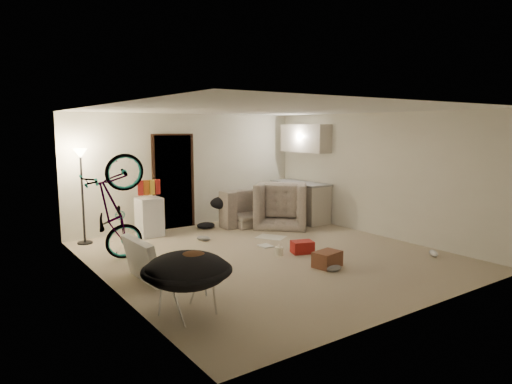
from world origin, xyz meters
TOP-DOWN VIEW (x-y plane):
  - floor at (0.00, 0.00)m, footprint 5.50×6.00m
  - ceiling at (0.00, 0.00)m, footprint 5.50×6.00m
  - wall_back at (0.00, 3.01)m, footprint 5.50×0.02m
  - wall_front at (0.00, -3.01)m, footprint 5.50×0.02m
  - wall_left at (-2.76, 0.00)m, footprint 0.02×6.00m
  - wall_right at (2.76, 0.00)m, footprint 0.02×6.00m
  - doorway at (-0.40, 2.97)m, footprint 0.85×0.10m
  - door_trim at (-0.40, 2.94)m, footprint 0.97×0.04m
  - floor_lamp at (-2.40, 2.65)m, footprint 0.28×0.28m
  - kitchen_counter at (2.43, 2.00)m, footprint 0.60×1.50m
  - counter_top at (2.43, 2.00)m, footprint 0.64×1.54m
  - kitchen_uppers at (2.56, 2.00)m, footprint 0.38×1.40m
  - sofa at (1.49, 2.45)m, footprint 2.11×0.85m
  - armchair at (1.76, 1.83)m, footprint 1.50×1.50m
  - bicycle at (-2.30, 1.13)m, footprint 1.88×0.94m
  - book_asset at (-1.82, -1.11)m, footprint 0.28×0.25m
  - mini_fridge at (-1.13, 2.55)m, footprint 0.47×0.47m
  - snack_box_0 at (-1.30, 2.55)m, footprint 0.11×0.09m
  - snack_box_1 at (-1.18, 2.55)m, footprint 0.10×0.07m
  - snack_box_2 at (-1.06, 2.55)m, footprint 0.10×0.07m
  - snack_box_3 at (-0.94, 2.55)m, footprint 0.10×0.07m
  - saucer_chair at (-2.30, -1.52)m, footprint 1.06×1.06m
  - hoodie at (-2.25, -1.55)m, footprint 0.61×0.58m
  - sofa_drape at (0.54, 2.45)m, footprint 0.56×0.47m
  - tv_box at (-2.30, -0.06)m, footprint 0.27×0.95m
  - drink_case_a at (0.38, -1.08)m, footprint 0.48×0.38m
  - drink_case_b at (0.58, -0.23)m, footprint 0.44×0.38m
  - juicer at (0.16, -0.11)m, footprint 0.14×0.14m
  - newspaper at (0.83, 1.02)m, footprint 0.65×0.69m
  - book_blue at (-1.02, 0.01)m, footprint 0.36×0.38m
  - book_white at (0.31, 0.48)m, footprint 0.22×0.28m
  - shoe_1 at (-0.44, 1.53)m, footprint 0.27×0.29m
  - shoe_3 at (0.30, -1.32)m, footprint 0.28×0.14m
  - shoe_4 at (2.30, -1.69)m, footprint 0.26×0.30m
  - clothes_lump_a at (-1.36, -0.20)m, footprint 0.66×0.58m
  - clothes_lump_b at (0.15, 2.52)m, footprint 0.49×0.45m
  - clothes_lump_c at (-1.69, -0.10)m, footprint 0.54×0.50m

SIDE VIEW (x-z plane):
  - floor at x=0.00m, z-range -0.02..0.00m
  - newspaper at x=0.83m, z-range 0.00..0.01m
  - book_asset at x=-1.82m, z-range 0.00..0.02m
  - book_white at x=0.31m, z-range 0.00..0.03m
  - book_blue at x=-1.02m, z-range 0.00..0.03m
  - shoe_3 at x=0.30m, z-range 0.00..0.10m
  - shoe_1 at x=-0.44m, z-range 0.00..0.11m
  - shoe_4 at x=2.30m, z-range 0.00..0.11m
  - clothes_lump_b at x=0.15m, z-range 0.00..0.13m
  - clothes_lump_c at x=-1.69m, z-range 0.00..0.14m
  - juicer at x=0.16m, z-range -0.02..0.19m
  - clothes_lump_a at x=-1.36m, z-range 0.00..0.20m
  - drink_case_b at x=0.58m, z-range 0.00..0.21m
  - drink_case_a at x=0.38m, z-range 0.00..0.25m
  - sofa at x=1.49m, z-range 0.00..0.61m
  - tv_box at x=-2.30m, z-range 0.00..0.63m
  - armchair at x=1.76m, z-range 0.00..0.74m
  - mini_fridge at x=-1.13m, z-range 0.00..0.79m
  - kitchen_counter at x=2.43m, z-range 0.00..0.88m
  - saucer_chair at x=-2.30m, z-range 0.07..0.83m
  - bicycle at x=-2.30m, z-range -0.05..1.00m
  - sofa_drape at x=0.54m, z-range 0.40..0.68m
  - hoodie at x=-2.25m, z-range 0.55..0.77m
  - counter_top at x=2.43m, z-range 0.88..0.92m
  - snack_box_0 at x=-1.30m, z-range 0.85..1.15m
  - snack_box_1 at x=-1.18m, z-range 0.85..1.15m
  - snack_box_2 at x=-1.06m, z-range 0.85..1.15m
  - snack_box_3 at x=-0.94m, z-range 0.85..1.15m
  - doorway at x=-0.40m, z-range 0.00..2.04m
  - door_trim at x=-0.40m, z-range -0.03..2.07m
  - wall_back at x=0.00m, z-range 0.00..2.50m
  - wall_front at x=0.00m, z-range 0.00..2.50m
  - wall_left at x=-2.76m, z-range 0.00..2.50m
  - wall_right at x=2.76m, z-range 0.00..2.50m
  - floor_lamp at x=-2.40m, z-range 0.40..2.21m
  - kitchen_uppers at x=2.56m, z-range 1.62..2.27m
  - ceiling at x=0.00m, z-range 2.50..2.52m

